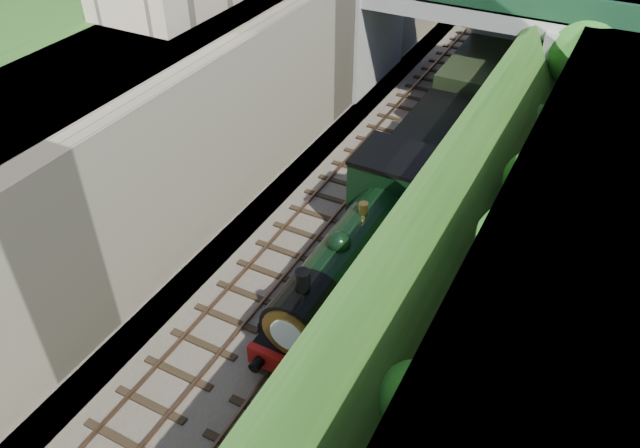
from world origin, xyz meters
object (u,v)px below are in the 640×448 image
(road_bridge, at_px, (490,32))
(tree, at_px, (590,55))
(locomotive, at_px, (359,248))
(tender, at_px, (432,155))

(road_bridge, bearing_deg, tree, -22.70)
(road_bridge, xyz_separation_m, tree, (4.97, -2.08, 0.57))
(road_bridge, height_order, locomotive, road_bridge)
(road_bridge, xyz_separation_m, tender, (0.26, -8.44, -2.46))
(tree, height_order, tender, tree)
(locomotive, bearing_deg, tree, 71.04)
(road_bridge, relative_size, tender, 2.67)
(tender, bearing_deg, road_bridge, 91.74)
(locomotive, bearing_deg, tender, 90.00)
(tender, bearing_deg, locomotive, -90.00)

